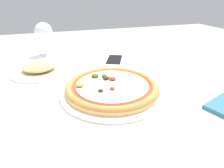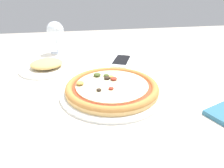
% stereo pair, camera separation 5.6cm
% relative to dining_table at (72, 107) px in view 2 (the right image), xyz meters
% --- Properties ---
extents(dining_table, '(1.18, 1.15, 0.72)m').
position_rel_dining_table_xyz_m(dining_table, '(0.00, 0.00, 0.00)').
color(dining_table, '#997047').
rests_on(dining_table, ground_plane).
extents(pizza_plate, '(0.32, 0.32, 0.04)m').
position_rel_dining_table_xyz_m(pizza_plate, '(0.13, -0.07, 0.10)').
color(pizza_plate, white).
rests_on(pizza_plate, dining_table).
extents(wine_glass_far_right, '(0.08, 0.08, 0.15)m').
position_rel_dining_table_xyz_m(wine_glass_far_right, '(-0.06, 0.41, 0.19)').
color(wine_glass_far_right, silver).
rests_on(wine_glass_far_right, dining_table).
extents(cell_phone, '(0.12, 0.16, 0.01)m').
position_rel_dining_table_xyz_m(cell_phone, '(0.23, 0.21, 0.09)').
color(cell_phone, white).
rests_on(cell_phone, dining_table).
extents(side_plate, '(0.21, 0.21, 0.04)m').
position_rel_dining_table_xyz_m(side_plate, '(-0.09, 0.18, 0.10)').
color(side_plate, white).
rests_on(side_plate, dining_table).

